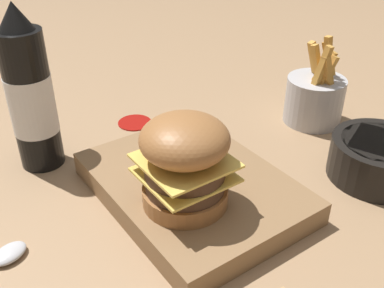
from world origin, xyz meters
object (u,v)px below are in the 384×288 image
serving_board (192,187)px  ketchup_bottle (31,97)px  fries_basket (315,98)px  side_bowl (379,158)px  burger (182,163)px

serving_board → ketchup_bottle: ketchup_bottle is taller
fries_basket → serving_board: bearing=-79.5°
ketchup_bottle → side_bowl: ketchup_bottle is taller
fries_basket → side_bowl: (0.16, -0.05, -0.01)m
serving_board → side_bowl: size_ratio=2.09×
burger → side_bowl: burger is taller
serving_board → burger: size_ratio=2.49×
serving_board → side_bowl: 0.26m
burger → serving_board: bearing=133.0°
ketchup_bottle → side_bowl: (0.31, 0.37, -0.08)m
burger → fries_basket: 0.35m
fries_basket → side_bowl: bearing=-17.2°
side_bowl → fries_basket: bearing=162.8°
ketchup_bottle → fries_basket: bearing=71.6°
burger → fries_basket: (-0.09, 0.33, -0.05)m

